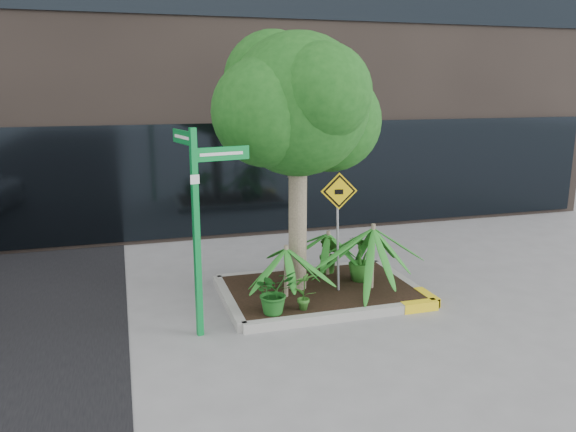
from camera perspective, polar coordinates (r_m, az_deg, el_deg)
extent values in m
plane|color=gray|center=(9.46, 2.74, -8.81)|extent=(80.00, 80.00, 0.00)
cube|color=#9E9E99|center=(10.74, 1.26, -5.66)|extent=(3.20, 0.15, 0.15)
cube|color=#9E9E99|center=(8.81, 5.74, -10.04)|extent=(3.20, 0.15, 0.15)
cube|color=#9E9E99|center=(9.37, -6.08, -8.61)|extent=(0.15, 2.20, 0.15)
cube|color=#9E9E99|center=(10.39, 11.65, -6.60)|extent=(0.15, 2.20, 0.15)
cube|color=yellow|center=(9.35, 13.22, -8.93)|extent=(0.60, 0.17, 0.15)
cube|color=black|center=(9.74, 3.27, -7.39)|extent=(3.05, 2.05, 0.06)
cylinder|color=tan|center=(9.33, 0.99, 0.09)|extent=(0.30, 0.30, 2.85)
cylinder|color=tan|center=(9.18, 1.58, 6.50)|extent=(0.54, 0.15, 0.93)
sphere|color=#184F16|center=(9.10, 1.04, 11.24)|extent=(2.28, 2.28, 2.28)
sphere|color=#184F16|center=(9.60, 4.34, 9.60)|extent=(1.71, 1.71, 1.71)
sphere|color=#184F16|center=(8.76, -2.20, 10.54)|extent=(1.71, 1.71, 1.71)
sphere|color=#184F16|center=(8.61, 3.46, 12.38)|extent=(1.52, 1.52, 1.52)
sphere|color=#184F16|center=(9.47, -1.55, 13.61)|extent=(1.62, 1.62, 1.62)
cylinder|color=tan|center=(9.63, 8.57, -4.05)|extent=(0.07, 0.07, 1.12)
cylinder|color=tan|center=(9.17, -0.19, -5.61)|extent=(0.07, 0.07, 0.87)
cylinder|color=tan|center=(10.26, 4.09, -3.74)|extent=(0.07, 0.07, 0.82)
imported|color=#18561A|center=(8.56, -1.44, -7.70)|extent=(0.77, 0.77, 0.68)
imported|color=#2B7021|center=(10.02, 7.45, -4.31)|extent=(0.61, 0.61, 0.80)
imported|color=#2E6A21|center=(8.70, 1.64, -7.57)|extent=(0.39, 0.39, 0.62)
imported|color=#28631C|center=(10.33, 4.22, -3.87)|extent=(0.49, 0.49, 0.74)
cube|color=#0C8B38|center=(7.91, -9.27, -1.98)|extent=(0.10, 0.10, 2.98)
cube|color=#0C8B38|center=(7.84, -6.78, 6.30)|extent=(0.82, 0.20, 0.19)
cube|color=#0C8B38|center=(8.06, -10.61, 7.88)|extent=(0.20, 0.82, 0.19)
cube|color=white|center=(7.83, -6.75, 6.29)|extent=(0.63, 0.14, 0.04)
cube|color=white|center=(8.06, -10.73, 7.87)|extent=(0.14, 0.63, 0.04)
cube|color=white|center=(7.70, -9.44, 3.68)|extent=(0.13, 0.03, 0.13)
cylinder|color=slate|center=(9.43, 5.07, -2.06)|extent=(0.08, 0.30, 1.82)
cube|color=yellow|center=(9.24, 5.21, 2.54)|extent=(0.61, 0.10, 0.62)
cube|color=black|center=(9.23, 5.24, 2.53)|extent=(0.54, 0.08, 0.55)
cube|color=yellow|center=(9.23, 5.25, 2.52)|extent=(0.46, 0.06, 0.46)
cube|color=black|center=(9.22, 5.20, 2.45)|extent=(0.14, 0.02, 0.08)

